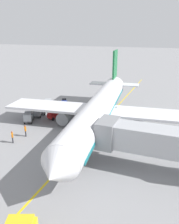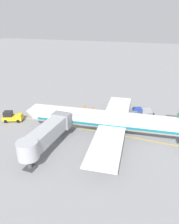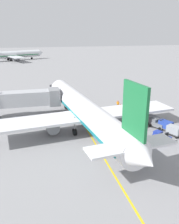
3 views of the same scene
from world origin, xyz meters
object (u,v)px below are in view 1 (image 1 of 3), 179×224
parked_airliner (100,108)px  baggage_tug_trailing (64,104)px  ground_crew_wing_walker (25,130)px  baggage_tug_spare (55,115)px  baggage_cart_tail_end (48,103)px  baggage_cart_second_in_train (37,111)px  baggage_cart_third_in_train (42,106)px  baggage_cart_front (28,117)px  jet_bridge (161,141)px  ground_crew_loader (12,136)px  baggage_tug_lead (42,110)px

parked_airliner → baggage_tug_trailing: 12.38m
ground_crew_wing_walker → baggage_tug_spare: bearing=-92.1°
baggage_cart_tail_end → ground_crew_wing_walker: size_ratio=1.73×
baggage_cart_second_in_train → baggage_cart_third_in_train: same height
baggage_cart_front → baggage_cart_third_in_train: bearing=-80.1°
jet_bridge → ground_crew_loader: 19.00m
jet_bridge → ground_crew_wing_walker: (18.47, -1.99, -2.50)m
parked_airliner → jet_bridge: bearing=138.1°
baggage_tug_trailing → jet_bridge: bearing=140.8°
baggage_cart_third_in_train → baggage_cart_tail_end: size_ratio=1.00×
ground_crew_wing_walker → baggage_tug_lead: bearing=-71.4°
baggage_tug_spare → ground_crew_loader: size_ratio=1.64×
baggage_cart_front → baggage_tug_spare: bearing=-135.6°
jet_bridge → baggage_tug_spare: bearing=-28.2°
jet_bridge → baggage_cart_tail_end: size_ratio=4.71×
parked_airliner → baggage_tug_spare: 8.84m
baggage_cart_front → baggage_cart_tail_end: size_ratio=1.00×
parked_airliner → baggage_cart_third_in_train: parked_airliner is taller
baggage_cart_tail_end → baggage_tug_spare: bearing=130.9°
parked_airliner → baggage_cart_second_in_train: bearing=-3.9°
baggage_tug_spare → ground_crew_wing_walker: (0.28, 7.76, 0.24)m
jet_bridge → ground_crew_wing_walker: jet_bridge is taller
ground_crew_loader → baggage_cart_third_in_train: bearing=-74.8°
baggage_tug_spare → baggage_tug_trailing: bearing=-77.7°
baggage_cart_front → baggage_cart_tail_end: bearing=-82.1°
baggage_tug_lead → ground_crew_wing_walker: (-3.07, 9.10, 0.24)m
baggage_cart_second_in_train → ground_crew_loader: size_ratio=1.73×
baggage_tug_spare → baggage_cart_third_in_train: size_ratio=0.95×
baggage_tug_trailing → ground_crew_wing_walker: bearing=94.4°
jet_bridge → baggage_tug_lead: (21.53, -11.10, -2.74)m
baggage_tug_lead → baggage_cart_front: (-0.22, 4.41, 0.24)m
baggage_tug_lead → baggage_cart_second_in_train: 1.57m
parked_airliner → baggage_tug_spare: (8.43, -1.00, -2.47)m
baggage_tug_spare → baggage_cart_tail_end: size_ratio=0.95×
baggage_tug_spare → baggage_cart_front: (3.13, 3.06, 0.24)m
baggage_cart_second_in_train → baggage_cart_tail_end: 5.17m
jet_bridge → baggage_cart_front: 22.48m
baggage_tug_spare → baggage_cart_tail_end: 6.47m
parked_airliner → baggage_tug_lead: size_ratio=13.46×
baggage_cart_tail_end → baggage_cart_front: bearing=97.9°
baggage_cart_third_in_train → ground_crew_wing_walker: 11.06m
baggage_tug_spare → baggage_cart_front: size_ratio=0.95×
parked_airliner → baggage_tug_trailing: parked_airliner is taller
parked_airliner → ground_crew_wing_walker: bearing=37.8°
baggage_tug_spare → baggage_cart_second_in_train: baggage_tug_spare is taller
baggage_cart_front → ground_crew_wing_walker: ground_crew_wing_walker is taller
baggage_cart_second_in_train → baggage_tug_spare: bearing=-176.5°
parked_airliner → baggage_cart_third_in_train: (12.54, -3.62, -2.24)m
parked_airliner → baggage_cart_second_in_train: (11.72, -0.80, -2.24)m
baggage_tug_lead → baggage_tug_trailing: same height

